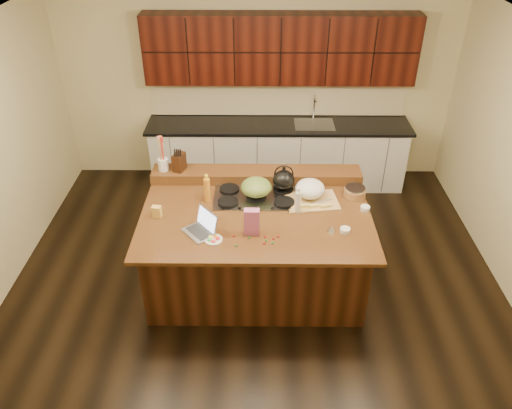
{
  "coord_description": "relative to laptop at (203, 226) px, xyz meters",
  "views": [
    {
      "loc": [
        0.04,
        -4.27,
        3.89
      ],
      "look_at": [
        0.0,
        0.05,
        1.0
      ],
      "focal_mm": 35.0,
      "sensor_mm": 36.0,
      "label": 1
    }
  ],
  "objects": [
    {
      "name": "wooden_tray",
      "position": [
        1.11,
        0.59,
        0.04
      ],
      "size": [
        0.59,
        0.47,
        0.22
      ],
      "rotation": [
        0.0,
        0.0,
        0.13
      ],
      "color": "tan",
      "rests_on": "island"
    },
    {
      "name": "gumdrop_7",
      "position": [
        0.46,
        -0.11,
        -0.05
      ],
      "size": [
        0.02,
        0.02,
        0.02
      ],
      "primitive_type": "ellipsoid",
      "color": "#198C26",
      "rests_on": "island"
    },
    {
      "name": "kitchen_timer",
      "position": [
        1.27,
        0.01,
        -0.02
      ],
      "size": [
        0.1,
        0.1,
        0.07
      ],
      "primitive_type": "cone",
      "rotation": [
        0.0,
        0.0,
        0.3
      ],
      "color": "silver",
      "rests_on": "island"
    },
    {
      "name": "gumdrop_2",
      "position": [
        0.61,
        -0.1,
        -0.05
      ],
      "size": [
        0.02,
        0.02,
        0.02
      ],
      "primitive_type": "ellipsoid",
      "color": "red",
      "rests_on": "island"
    },
    {
      "name": "back_counter",
      "position": [
        0.82,
        2.54,
        0.0
      ],
      "size": [
        3.7,
        0.66,
        2.4
      ],
      "color": "silver",
      "rests_on": "ground"
    },
    {
      "name": "cooktop",
      "position": [
        0.52,
        0.61,
        -0.04
      ],
      "size": [
        0.92,
        0.52,
        0.05
      ],
      "color": "gray",
      "rests_on": "island"
    },
    {
      "name": "gumdrop_3",
      "position": [
        0.63,
        -0.15,
        -0.05
      ],
      "size": [
        0.02,
        0.02,
        0.02
      ],
      "primitive_type": "ellipsoid",
      "color": "#198C26",
      "rests_on": "island"
    },
    {
      "name": "ramekin_c",
      "position": [
        1.6,
        0.74,
        -0.04
      ],
      "size": [
        0.13,
        0.13,
        0.04
      ],
      "primitive_type": "cylinder",
      "rotation": [
        0.0,
        0.0,
        0.39
      ],
      "color": "white",
      "rests_on": "island"
    },
    {
      "name": "gumdrop_0",
      "position": [
        0.61,
        -0.2,
        -0.05
      ],
      "size": [
        0.02,
        0.02,
        0.02
      ],
      "primitive_type": "ellipsoid",
      "color": "red",
      "rests_on": "island"
    },
    {
      "name": "candy_plate",
      "position": [
        0.12,
        -0.14,
        -0.05
      ],
      "size": [
        0.21,
        0.21,
        0.01
      ],
      "primitive_type": "cylinder",
      "rotation": [
        0.0,
        0.0,
        -0.17
      ],
      "color": "white",
      "rests_on": "island"
    },
    {
      "name": "kettle",
      "position": [
        0.82,
        0.74,
        0.09
      ],
      "size": [
        0.26,
        0.26,
        0.22
      ],
      "primitive_type": "ellipsoid",
      "rotation": [
        0.0,
        0.0,
        -0.07
      ],
      "color": "black",
      "rests_on": "cooktop"
    },
    {
      "name": "laptop",
      "position": [
        0.0,
        0.0,
        0.0
      ],
      "size": [
        0.39,
        0.4,
        0.22
      ],
      "rotation": [
        0.0,
        0.0,
        -0.88
      ],
      "color": "#B7B7BC",
      "rests_on": "island"
    },
    {
      "name": "package_box",
      "position": [
        -0.49,
        0.24,
        0.0
      ],
      "size": [
        0.1,
        0.08,
        0.13
      ],
      "primitive_type": "cube",
      "rotation": [
        0.0,
        0.0,
        -0.16
      ],
      "color": "#E2B350",
      "rests_on": "island"
    },
    {
      "name": "room",
      "position": [
        0.52,
        0.31,
        0.37
      ],
      "size": [
        5.52,
        5.02,
        2.72
      ],
      "color": "black",
      "rests_on": "ground"
    },
    {
      "name": "strainer_bowl",
      "position": [
        1.6,
        0.66,
        -0.01
      ],
      "size": [
        0.25,
        0.25,
        0.09
      ],
      "primitive_type": "cylinder",
      "rotation": [
        0.0,
        0.0,
        -0.05
      ],
      "color": "#996B3F",
      "rests_on": "island"
    },
    {
      "name": "gumdrop_1",
      "position": [
        0.69,
        -0.19,
        -0.05
      ],
      "size": [
        0.02,
        0.02,
        0.02
      ],
      "primitive_type": "ellipsoid",
      "color": "#198C26",
      "rests_on": "island"
    },
    {
      "name": "pink_bag",
      "position": [
        0.49,
        -0.03,
        0.08
      ],
      "size": [
        0.15,
        0.08,
        0.28
      ],
      "primitive_type": "cube",
      "rotation": [
        0.0,
        0.0,
        -0.01
      ],
      "color": "#BB588E",
      "rests_on": "island"
    },
    {
      "name": "gumdrop_4",
      "position": [
        0.74,
        -0.09,
        -0.05
      ],
      "size": [
        0.02,
        0.02,
        0.02
      ],
      "primitive_type": "ellipsoid",
      "color": "red",
      "rests_on": "island"
    },
    {
      "name": "green_bowl",
      "position": [
        0.52,
        0.61,
        0.08
      ],
      "size": [
        0.37,
        0.37,
        0.19
      ],
      "primitive_type": "ellipsoid",
      "rotation": [
        0.0,
        0.0,
        -0.1
      ],
      "color": "#59742E",
      "rests_on": "cooktop"
    },
    {
      "name": "back_ledge",
      "position": [
        0.52,
        1.01,
        0.0
      ],
      "size": [
        2.4,
        0.3,
        0.12
      ],
      "primitive_type": "cube",
      "color": "black",
      "rests_on": "island"
    },
    {
      "name": "ramekin_b",
      "position": [
        1.67,
        0.39,
        -0.04
      ],
      "size": [
        0.13,
        0.13,
        0.04
      ],
      "primitive_type": "cylinder",
      "rotation": [
        0.0,
        0.0,
        -0.37
      ],
      "color": "white",
      "rests_on": "island"
    },
    {
      "name": "gumdrop_6",
      "position": [
        0.31,
        -0.09,
        -0.05
      ],
      "size": [
        0.02,
        0.02,
        0.02
      ],
      "primitive_type": "ellipsoid",
      "color": "red",
      "rests_on": "island"
    },
    {
      "name": "gumdrop_8",
      "position": [
        0.7,
        -0.13,
        -0.05
      ],
      "size": [
        0.02,
        0.02,
        0.02
      ],
      "primitive_type": "ellipsoid",
      "color": "red",
      "rests_on": "island"
    },
    {
      "name": "oil_bottle",
      "position": [
        0.0,
        0.56,
        0.08
      ],
      "size": [
        0.08,
        0.08,
        0.27
      ],
      "primitive_type": "cylinder",
      "rotation": [
        0.0,
        0.0,
        -0.18
      ],
      "color": "orange",
      "rests_on": "island"
    },
    {
      "name": "ramekin_a",
      "position": [
        1.41,
        0.0,
        -0.04
      ],
      "size": [
        0.11,
        0.11,
        0.04
      ],
      "primitive_type": "cylinder",
      "rotation": [
        0.0,
        0.0,
        -0.12
      ],
      "color": "white",
      "rests_on": "island"
    },
    {
      "name": "knife_block",
      "position": [
        -0.35,
        1.01,
        0.16
      ],
      "size": [
        0.15,
        0.19,
        0.2
      ],
      "primitive_type": "cube",
      "rotation": [
        0.0,
        0.0,
        -0.33
      ],
      "color": "black",
      "rests_on": "back_ledge"
    },
    {
      "name": "gumdrop_5",
      "position": [
        0.34,
        -0.23,
        -0.05
      ],
      "size": [
        0.02,
        0.02,
        0.02
      ],
      "primitive_type": "ellipsoid",
      "color": "#198C26",
      "rests_on": "island"
    },
    {
      "name": "utensil_crock",
      "position": [
        -0.54,
        1.01,
        0.13
      ],
      "size": [
        0.12,
        0.12,
        0.14
      ],
      "primitive_type": "cylinder",
      "rotation": [
        0.0,
        0.0,
        0.03
      ],
      "color": "white",
      "rests_on": "back_ledge"
    },
    {
      "name": "island",
      "position": [
        0.52,
        0.31,
        -0.52
      ],
      "size": [
        2.4,
        1.6,
        0.92
      ],
      "color": "black",
      "rests_on": "ground"
    },
    {
      "name": "vinegar_bottle",
      "position": [
        0.96,
        0.34,
        0.07
      ],
      "size": [
        0.07,
        0.07,
        0.25
      ],
      "primitive_type": "cylinder",
      "rotation": [
        0.0,
        0.0,
        -0.08
      ],
      "color": "silver",
      "rests_on": "island"
    }
  ]
}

